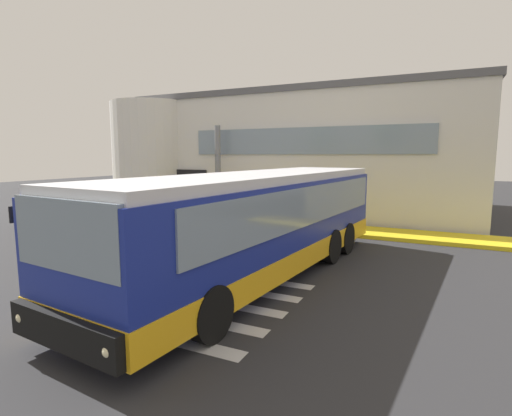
% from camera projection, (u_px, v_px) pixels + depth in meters
% --- Properties ---
extents(ground_plane, '(80.00, 90.00, 0.02)m').
position_uv_depth(ground_plane, '(216.00, 249.00, 13.31)').
color(ground_plane, '#2B2B2D').
rests_on(ground_plane, ground).
extents(bay_paint_stripes, '(4.40, 3.96, 0.01)m').
position_uv_depth(bay_paint_stripes, '(193.00, 298.00, 8.70)').
color(bay_paint_stripes, silver).
rests_on(bay_paint_stripes, ground).
extents(terminal_building, '(18.98, 13.80, 6.34)m').
position_uv_depth(terminal_building, '(306.00, 155.00, 23.48)').
color(terminal_building, silver).
rests_on(terminal_building, ground).
extents(boarding_curb, '(21.18, 2.00, 0.15)m').
position_uv_depth(boarding_curb, '(272.00, 224.00, 17.59)').
color(boarding_curb, yellow).
rests_on(boarding_curb, ground).
extents(entry_support_column, '(0.28, 0.28, 4.43)m').
position_uv_depth(entry_support_column, '(218.00, 171.00, 19.16)').
color(entry_support_column, slate).
rests_on(entry_support_column, boarding_curb).
extents(bus_main_foreground, '(4.02, 11.17, 2.70)m').
position_uv_depth(bus_main_foreground, '(259.00, 226.00, 10.12)').
color(bus_main_foreground, navy).
rests_on(bus_main_foreground, ground).
extents(passenger_near_column, '(0.59, 0.23, 1.68)m').
position_uv_depth(passenger_near_column, '(227.00, 199.00, 18.51)').
color(passenger_near_column, '#2D2D33').
rests_on(passenger_near_column, boarding_curb).
extents(passenger_by_doorway, '(0.49, 0.52, 1.68)m').
position_uv_depth(passenger_by_doorway, '(239.00, 200.00, 18.00)').
color(passenger_by_doorway, '#1E2338').
rests_on(passenger_by_doorway, boarding_curb).
extents(safety_bollard_yellow, '(0.18, 0.18, 0.90)m').
position_uv_depth(safety_bollard_yellow, '(330.00, 225.00, 15.19)').
color(safety_bollard_yellow, yellow).
rests_on(safety_bollard_yellow, ground).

